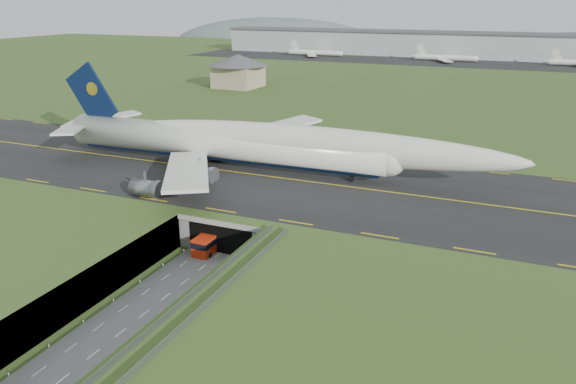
% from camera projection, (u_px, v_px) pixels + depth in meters
% --- Properties ---
extents(ground, '(900.00, 900.00, 0.00)m').
position_uv_depth(ground, '(195.00, 274.00, 87.62)').
color(ground, '#394F1F').
rests_on(ground, ground).
extents(airfield_deck, '(800.00, 800.00, 6.00)m').
position_uv_depth(airfield_deck, '(194.00, 257.00, 86.64)').
color(airfield_deck, gray).
rests_on(airfield_deck, ground).
extents(trench_road, '(12.00, 75.00, 0.20)m').
position_uv_depth(trench_road, '(168.00, 296.00, 81.07)').
color(trench_road, slate).
rests_on(trench_road, ground).
extents(taxiway, '(800.00, 44.00, 0.18)m').
position_uv_depth(taxiway, '(280.00, 178.00, 114.32)').
color(taxiway, black).
rests_on(taxiway, airfield_deck).
extents(tunnel_portal, '(17.00, 22.30, 6.00)m').
position_uv_depth(tunnel_portal, '(244.00, 218.00, 101.06)').
color(tunnel_portal, gray).
rests_on(tunnel_portal, ground).
extents(guideway, '(3.00, 53.00, 7.05)m').
position_uv_depth(guideway, '(186.00, 321.00, 65.19)').
color(guideway, '#A8A8A3').
rests_on(guideway, ground).
extents(jumbo_jet, '(106.16, 66.13, 21.88)m').
position_uv_depth(jumbo_jet, '(253.00, 144.00, 117.57)').
color(jumbo_jet, silver).
rests_on(jumbo_jet, ground).
extents(shuttle_tram, '(3.03, 7.76, 3.16)m').
position_uv_depth(shuttle_tram, '(210.00, 242.00, 95.12)').
color(shuttle_tram, red).
rests_on(shuttle_tram, ground).
extents(service_building, '(25.19, 25.19, 13.34)m').
position_uv_depth(service_building, '(238.00, 68.00, 228.62)').
color(service_building, tan).
rests_on(service_building, ground).
extents(cargo_terminal, '(320.00, 67.00, 15.60)m').
position_uv_depth(cargo_terminal, '(456.00, 44.00, 343.39)').
color(cargo_terminal, '#B2B2B2').
rests_on(cargo_terminal, ground).
extents(distant_hills, '(700.00, 91.00, 60.00)m').
position_uv_depth(distant_hills, '(560.00, 59.00, 438.94)').
color(distant_hills, slate).
rests_on(distant_hills, ground).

